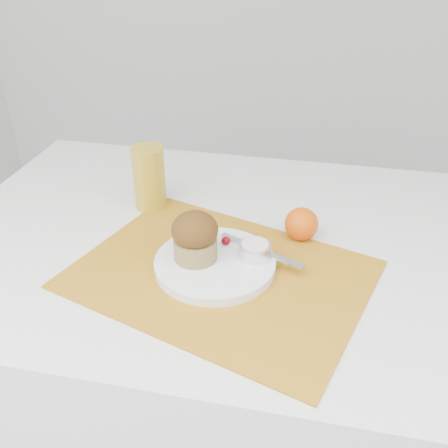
% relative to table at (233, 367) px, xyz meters
% --- Properties ---
extents(table, '(1.20, 0.80, 0.75)m').
position_rel_table_xyz_m(table, '(0.00, 0.00, 0.00)').
color(table, white).
rests_on(table, ground).
extents(placemat, '(0.60, 0.51, 0.00)m').
position_rel_table_xyz_m(placemat, '(-0.00, -0.13, 0.38)').
color(placemat, '#B97B19').
rests_on(placemat, table).
extents(plate, '(0.24, 0.24, 0.02)m').
position_rel_table_xyz_m(plate, '(-0.02, -0.11, 0.39)').
color(plate, white).
rests_on(plate, placemat).
extents(ramekin, '(0.07, 0.07, 0.03)m').
position_rel_table_xyz_m(ramekin, '(0.05, -0.09, 0.41)').
color(ramekin, silver).
rests_on(ramekin, plate).
extents(cream, '(0.06, 0.06, 0.01)m').
position_rel_table_xyz_m(cream, '(0.05, -0.09, 0.42)').
color(cream, white).
rests_on(cream, ramekin).
extents(raspberry_near, '(0.02, 0.02, 0.02)m').
position_rel_table_xyz_m(raspberry_near, '(-0.01, -0.06, 0.41)').
color(raspberry_near, '#520206').
rests_on(raspberry_near, plate).
extents(raspberry_far, '(0.02, 0.02, 0.02)m').
position_rel_table_xyz_m(raspberry_far, '(0.03, -0.08, 0.41)').
color(raspberry_far, '#550202').
rests_on(raspberry_far, plate).
extents(butter_knife, '(0.17, 0.09, 0.00)m').
position_rel_table_xyz_m(butter_knife, '(0.06, -0.07, 0.40)').
color(butter_knife, '#BABCC3').
rests_on(butter_knife, plate).
extents(orange, '(0.07, 0.07, 0.07)m').
position_rel_table_xyz_m(orange, '(0.13, 0.03, 0.41)').
color(orange, '#EE5C08').
rests_on(orange, table).
extents(juice_glass, '(0.07, 0.07, 0.14)m').
position_rel_table_xyz_m(juice_glass, '(-0.21, 0.09, 0.45)').
color(juice_glass, gold).
rests_on(juice_glass, table).
extents(muffin, '(0.10, 0.10, 0.09)m').
position_rel_table_xyz_m(muffin, '(-0.05, -0.11, 0.44)').
color(muffin, '#9A834A').
rests_on(muffin, plate).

